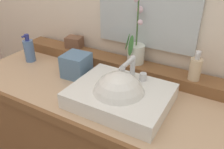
% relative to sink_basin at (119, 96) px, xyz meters
% --- Properties ---
extents(back_ledge, '(1.40, 0.12, 0.06)m').
position_rel_sink_basin_xyz_m(back_ledge, '(-0.12, 0.29, -0.01)').
color(back_ledge, brown).
rests_on(back_ledge, vanity_cabinet).
extents(sink_basin, '(0.43, 0.34, 0.27)m').
position_rel_sink_basin_xyz_m(sink_basin, '(0.00, 0.00, 0.00)').
color(sink_basin, white).
rests_on(sink_basin, vanity_cabinet).
extents(potted_plant, '(0.11, 0.12, 0.35)m').
position_rel_sink_basin_xyz_m(potted_plant, '(-0.07, 0.30, 0.10)').
color(potted_plant, silver).
rests_on(potted_plant, back_ledge).
extents(soap_dispenser, '(0.06, 0.06, 0.14)m').
position_rel_sink_basin_xyz_m(soap_dispenser, '(0.25, 0.28, 0.08)').
color(soap_dispenser, beige).
rests_on(soap_dispenser, back_ledge).
extents(trinket_box, '(0.11, 0.09, 0.07)m').
position_rel_sink_basin_xyz_m(trinket_box, '(-0.49, 0.31, 0.06)').
color(trinket_box, brown).
rests_on(trinket_box, back_ledge).
extents(lotion_bottle, '(0.06, 0.06, 0.17)m').
position_rel_sink_basin_xyz_m(lotion_bottle, '(-0.68, 0.12, 0.03)').
color(lotion_bottle, '#5476AB').
rests_on(lotion_bottle, vanity_cabinet).
extents(tissue_box, '(0.14, 0.14, 0.12)m').
position_rel_sink_basin_xyz_m(tissue_box, '(-0.32, 0.11, 0.03)').
color(tissue_box, '#56799E').
rests_on(tissue_box, vanity_cabinet).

